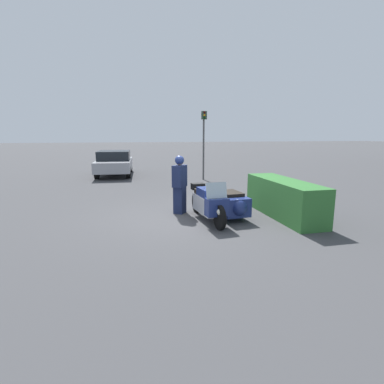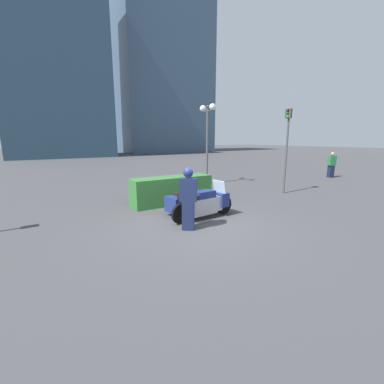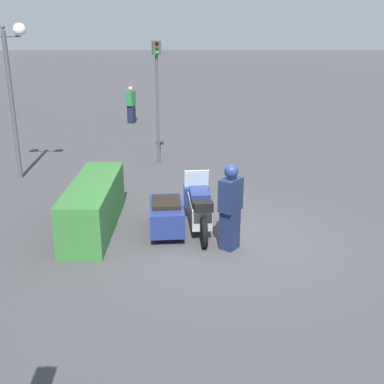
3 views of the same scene
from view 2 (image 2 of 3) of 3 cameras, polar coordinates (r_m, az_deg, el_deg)
The scene contains 9 objects.
ground_plane at distance 7.54m, azimuth 0.99°, elevation -7.19°, with size 160.00×160.00×0.00m, color #424244.
police_motorcycle at distance 8.28m, azimuth 1.04°, elevation -2.19°, with size 2.34×1.36×1.14m.
officer_rider at distance 6.91m, azimuth -0.85°, elevation -1.17°, with size 0.54×0.50×1.71m.
hedge_bush_curbside at distance 9.87m, azimuth -4.49°, elevation 0.42°, with size 3.14×0.87×1.04m, color #337033.
twin_lamp_post at distance 14.03m, azimuth 3.44°, elevation 14.69°, with size 0.33×1.20×4.21m.
traffic_light_near at distance 12.27m, azimuth 20.34°, elevation 10.88°, with size 0.22×0.29×3.72m.
pedestrian_bystander at distance 18.85m, azimuth 28.58°, elevation 5.31°, with size 0.52×0.41×1.62m.
office_building_main at distance 42.21m, azimuth -28.58°, elevation 24.81°, with size 13.01×9.35×25.93m, color #2D4C60.
office_building_side at distance 53.95m, azimuth -6.85°, elevation 24.20°, with size 16.92×12.10×28.40m, color #3D5670.
Camera 2 is at (-3.89, -5.98, 2.44)m, focal length 24.00 mm.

